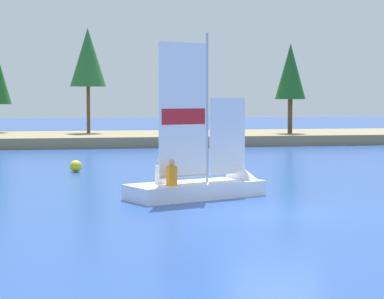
{
  "coord_description": "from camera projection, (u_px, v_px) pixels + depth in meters",
  "views": [
    {
      "loc": [
        -6.11,
        -19.11,
        3.11
      ],
      "look_at": [
        -0.8,
        8.05,
        1.2
      ],
      "focal_mm": 68.87,
      "sensor_mm": 36.0,
      "label": 1
    }
  ],
  "objects": [
    {
      "name": "ground_plane",
      "position": [
        277.0,
        213.0,
        20.09
      ],
      "size": [
        200.0,
        200.0,
        0.0
      ],
      "primitive_type": "plane",
      "color": "#234793"
    },
    {
      "name": "shore_bank",
      "position": [
        138.0,
        138.0,
        51.31
      ],
      "size": [
        80.0,
        10.11,
        0.69
      ],
      "primitive_type": "cube",
      "color": "#897A56",
      "rests_on": "ground"
    },
    {
      "name": "shoreline_tree_midright",
      "position": [
        88.0,
        58.0,
        51.73
      ],
      "size": [
        2.54,
        2.54,
        7.38
      ],
      "color": "brown",
      "rests_on": "shore_bank"
    },
    {
      "name": "shoreline_tree_right",
      "position": [
        290.0,
        72.0,
        51.21
      ],
      "size": [
        2.13,
        2.13,
        6.26
      ],
      "color": "brown",
      "rests_on": "shore_bank"
    },
    {
      "name": "sailboat",
      "position": [
        216.0,
        184.0,
        23.55
      ],
      "size": [
        5.16,
        3.25,
        5.64
      ],
      "rotation": [
        0.0,
        0.0,
        0.38
      ],
      "color": "white",
      "rests_on": "ground"
    },
    {
      "name": "channel_buoy",
      "position": [
        76.0,
        166.0,
        31.24
      ],
      "size": [
        0.5,
        0.5,
        0.5
      ],
      "primitive_type": "sphere",
      "color": "yellow",
      "rests_on": "ground"
    }
  ]
}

